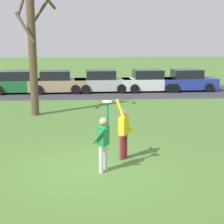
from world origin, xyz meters
The scene contains 11 objects.
ground_plane centered at (0.00, 0.00, 0.00)m, with size 120.00×120.00×0.00m, color #4C7533.
person_catcher centered at (0.20, -0.28, 0.98)m, with size 0.53×0.59×2.08m.
person_defender centered at (0.90, 0.80, 0.98)m, with size 0.62×0.66×2.04m.
frisbee_disc centered at (0.32, -0.09, 2.09)m, with size 0.28×0.28×0.02m, color white.
parked_car_green centered at (-5.37, 14.99, 0.73)m, with size 4.19×2.21×1.59m.
parked_car_tan centered at (-2.62, 15.00, 0.73)m, with size 4.19×2.21×1.59m.
parked_car_silver centered at (0.64, 15.17, 0.73)m, with size 4.19×2.21×1.59m.
parked_car_white centered at (4.11, 15.24, 0.73)m, with size 4.19×2.21×1.59m.
parked_car_blue centered at (7.05, 15.36, 0.73)m, with size 4.19×2.21×1.59m.
parking_strip centered at (-0.75, 15.08, 0.00)m, with size 25.45×6.40×0.01m, color #38383D.
bare_tree_tall centered at (-3.04, 7.62, 3.38)m, with size 2.00×2.30×6.79m.
Camera 1 is at (-0.11, -10.13, 3.95)m, focal length 55.82 mm.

